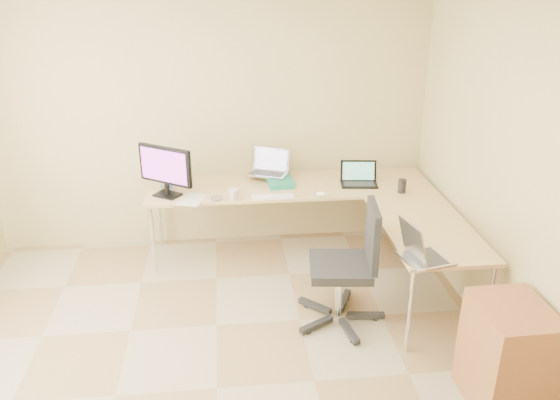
{
  "coord_description": "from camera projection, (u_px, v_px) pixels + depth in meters",
  "views": [
    {
      "loc": [
        0.11,
        -3.04,
        2.69
      ],
      "look_at": [
        0.55,
        1.1,
        0.9
      ],
      "focal_mm": 36.15,
      "sensor_mm": 36.0,
      "label": 1
    }
  ],
  "objects": [
    {
      "name": "floor",
      "position": [
        217.0,
        388.0,
        3.83
      ],
      "size": [
        4.5,
        4.5,
        0.0
      ],
      "primitive_type": "plane",
      "color": "tan",
      "rests_on": "ground"
    },
    {
      "name": "wall_back",
      "position": [
        210.0,
        117.0,
        5.37
      ],
      "size": [
        4.5,
        0.0,
        4.5
      ],
      "primitive_type": "plane",
      "rotation": [
        1.57,
        0.0,
        0.0
      ],
      "color": "tan",
      "rests_on": "ground"
    },
    {
      "name": "wall_right",
      "position": [
        545.0,
        200.0,
        3.52
      ],
      "size": [
        0.0,
        4.5,
        4.5
      ],
      "primitive_type": "plane",
      "rotation": [
        1.57,
        0.0,
        -1.57
      ],
      "color": "tan",
      "rests_on": "ground"
    },
    {
      "name": "desk_main",
      "position": [
        290.0,
        220.0,
        5.44
      ],
      "size": [
        2.65,
        0.7,
        0.73
      ],
      "primitive_type": "cube",
      "color": "tan",
      "rests_on": "ground"
    },
    {
      "name": "desk_return",
      "position": [
        422.0,
        266.0,
        4.63
      ],
      "size": [
        0.7,
        1.3,
        0.73
      ],
      "primitive_type": "cube",
      "color": "tan",
      "rests_on": "ground"
    },
    {
      "name": "monitor",
      "position": [
        166.0,
        171.0,
        4.96
      ],
      "size": [
        0.55,
        0.45,
        0.46
      ],
      "primitive_type": "cube",
      "rotation": [
        0.0,
        0.0,
        -0.59
      ],
      "color": "black",
      "rests_on": "desk_main"
    },
    {
      "name": "book_stack",
      "position": [
        280.0,
        181.0,
        5.31
      ],
      "size": [
        0.26,
        0.33,
        0.05
      ],
      "primitive_type": "cube",
      "rotation": [
        0.0,
        0.0,
        0.08
      ],
      "color": "#187358",
      "rests_on": "desk_main"
    },
    {
      "name": "laptop_center",
      "position": [
        268.0,
        163.0,
        5.36
      ],
      "size": [
        0.44,
        0.4,
        0.23
      ],
      "primitive_type": "cube",
      "rotation": [
        0.0,
        0.0,
        -0.42
      ],
      "color": "#9798AF",
      "rests_on": "desk_main"
    },
    {
      "name": "laptop_black",
      "position": [
        359.0,
        174.0,
        5.26
      ],
      "size": [
        0.36,
        0.29,
        0.21
      ],
      "primitive_type": "cube",
      "rotation": [
        0.0,
        0.0,
        -0.11
      ],
      "color": "black",
      "rests_on": "desk_main"
    },
    {
      "name": "keyboard",
      "position": [
        272.0,
        197.0,
        5.01
      ],
      "size": [
        0.37,
        0.11,
        0.02
      ],
      "primitive_type": "cube",
      "rotation": [
        0.0,
        0.0,
        -0.02
      ],
      "color": "white",
      "rests_on": "desk_main"
    },
    {
      "name": "mouse",
      "position": [
        321.0,
        194.0,
        5.05
      ],
      "size": [
        0.11,
        0.08,
        0.03
      ],
      "primitive_type": "ellipsoid",
      "rotation": [
        0.0,
        0.0,
        0.2
      ],
      "color": "white",
      "rests_on": "desk_main"
    },
    {
      "name": "mug",
      "position": [
        234.0,
        194.0,
        4.96
      ],
      "size": [
        0.1,
        0.1,
        0.1
      ],
      "primitive_type": "imported",
      "rotation": [
        0.0,
        0.0,
        -0.02
      ],
      "color": "silver",
      "rests_on": "desk_main"
    },
    {
      "name": "cd_stack",
      "position": [
        217.0,
        199.0,
        4.96
      ],
      "size": [
        0.12,
        0.12,
        0.03
      ],
      "primitive_type": "cylinder",
      "rotation": [
        0.0,
        0.0,
        -0.16
      ],
      "color": "#AEADC4",
      "rests_on": "desk_main"
    },
    {
      "name": "water_bottle",
      "position": [
        168.0,
        177.0,
        5.14
      ],
      "size": [
        0.09,
        0.09,
        0.26
      ],
      "primitive_type": "cylinder",
      "rotation": [
        0.0,
        0.0,
        -0.23
      ],
      "color": "#5080D9",
      "rests_on": "desk_main"
    },
    {
      "name": "papers",
      "position": [
        192.0,
        199.0,
        4.97
      ],
      "size": [
        0.27,
        0.33,
        0.01
      ],
      "primitive_type": "cube",
      "rotation": [
        0.0,
        0.0,
        -0.29
      ],
      "color": "beige",
      "rests_on": "desk_main"
    },
    {
      "name": "white_box",
      "position": [
        170.0,
        179.0,
        5.32
      ],
      "size": [
        0.25,
        0.21,
        0.08
      ],
      "primitive_type": "cube",
      "rotation": [
        0.0,
        0.0,
        0.28
      ],
      "color": "silver",
      "rests_on": "desk_main"
    },
    {
      "name": "desk_fan",
      "position": [
        170.0,
        175.0,
        5.15
      ],
      "size": [
        0.23,
        0.23,
        0.27
      ],
      "primitive_type": "cylinder",
      "rotation": [
        0.0,
        0.0,
        -0.11
      ],
      "color": "silver",
      "rests_on": "desk_main"
    },
    {
      "name": "black_cup",
      "position": [
        402.0,
        186.0,
        5.1
      ],
      "size": [
        0.09,
        0.09,
        0.12
      ],
      "primitive_type": "cylinder",
      "rotation": [
        0.0,
        0.0,
        -0.42
      ],
      "color": "black",
      "rests_on": "desk_main"
    },
    {
      "name": "laptop_return",
      "position": [
        428.0,
        244.0,
        3.93
      ],
      "size": [
        0.43,
        0.37,
        0.25
      ],
      "primitive_type": "cube",
      "rotation": [
        0.0,
        0.0,
        1.78
      ],
      "color": "silver",
      "rests_on": "desk_return"
    },
    {
      "name": "office_chair",
      "position": [
        340.0,
        265.0,
        4.36
      ],
      "size": [
        0.68,
        0.68,
        1.01
      ],
      "primitive_type": "cube",
      "rotation": [
        0.0,
        0.0,
        -0.12
      ],
      "color": "black",
      "rests_on": "ground"
    },
    {
      "name": "cabinet",
      "position": [
        507.0,
        357.0,
        3.58
      ],
      "size": [
        0.44,
        0.54,
        0.74
      ],
      "primitive_type": "cube",
      "rotation": [
        0.0,
        0.0,
        0.02
      ],
      "color": "olive",
      "rests_on": "ground"
    }
  ]
}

